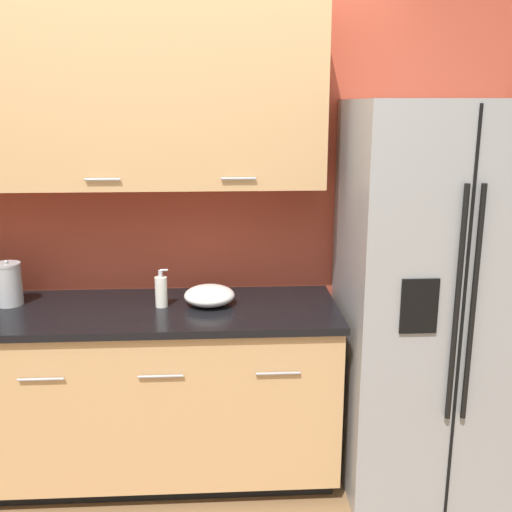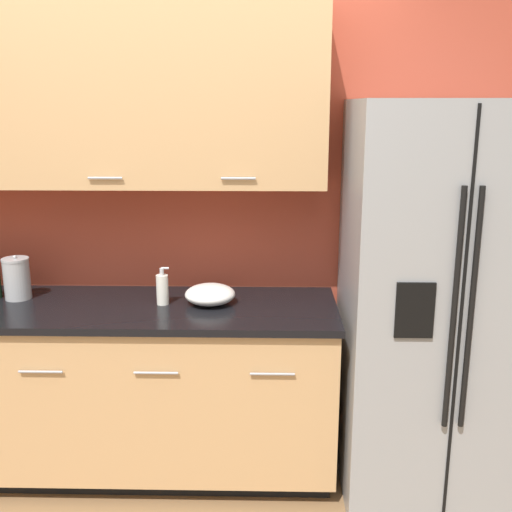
% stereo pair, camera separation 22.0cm
% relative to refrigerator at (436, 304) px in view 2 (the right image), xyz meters
% --- Properties ---
extents(wall_back, '(10.00, 0.39, 2.60)m').
position_rel_refrigerator_xyz_m(wall_back, '(-1.44, 0.34, 0.54)').
color(wall_back, '#AD422D').
rests_on(wall_back, ground_plane).
extents(counter_unit, '(2.20, 0.64, 0.91)m').
position_rel_refrigerator_xyz_m(counter_unit, '(-1.56, 0.06, -0.48)').
color(counter_unit, black).
rests_on(counter_unit, ground_plane).
extents(refrigerator, '(0.85, 0.76, 1.89)m').
position_rel_refrigerator_xyz_m(refrigerator, '(0.00, 0.00, 0.00)').
color(refrigerator, gray).
rests_on(refrigerator, ground_plane).
extents(soap_dispenser, '(0.06, 0.06, 0.19)m').
position_rel_refrigerator_xyz_m(soap_dispenser, '(-1.32, 0.07, 0.04)').
color(soap_dispenser, silver).
rests_on(soap_dispenser, counter_unit).
extents(steel_canister, '(0.13, 0.13, 0.23)m').
position_rel_refrigerator_xyz_m(steel_canister, '(-2.06, 0.14, 0.07)').
color(steel_canister, '#A3A3A5').
rests_on(steel_canister, counter_unit).
extents(mixing_bowl, '(0.25, 0.25, 0.09)m').
position_rel_refrigerator_xyz_m(mixing_bowl, '(-1.08, 0.08, 0.01)').
color(mixing_bowl, white).
rests_on(mixing_bowl, counter_unit).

